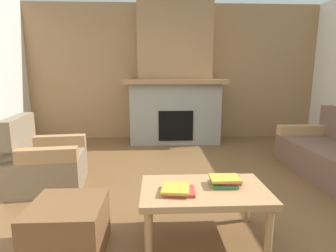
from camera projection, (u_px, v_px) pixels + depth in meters
The scene contains 8 objects.
ground at pixel (191, 200), 2.85m from camera, with size 9.00×9.00×0.00m, color brown.
wall_back_wood_panel at pixel (173, 73), 5.54m from camera, with size 6.00×0.12×2.70m, color #997047.
fireplace at pixel (175, 83), 5.20m from camera, with size 1.90×0.82×2.70m.
armchair at pixel (45, 163), 3.15m from camera, with size 0.85×0.85×0.85m.
coffee_table at pixel (204, 195), 2.13m from camera, with size 1.00×0.60×0.43m.
ottoman at pixel (68, 228), 1.97m from camera, with size 0.52×0.52×0.40m, color brown.
book_stack_near_edge at pixel (178, 190), 2.04m from camera, with size 0.27×0.24×0.04m.
book_stack_center at pixel (225, 181), 2.18m from camera, with size 0.27×0.22×0.07m.
Camera 1 is at (-0.36, -2.63, 1.31)m, focal length 28.61 mm.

